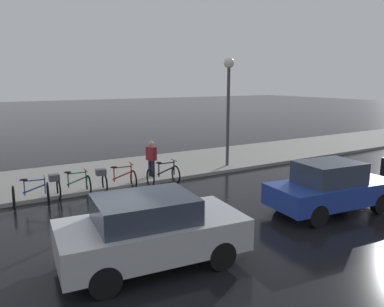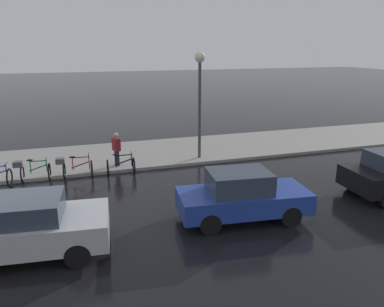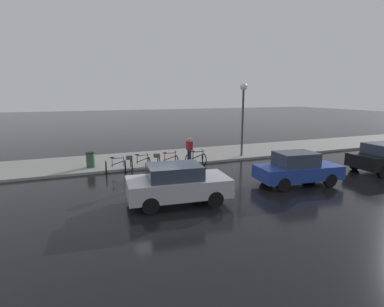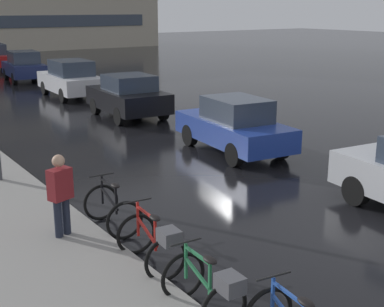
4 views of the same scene
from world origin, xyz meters
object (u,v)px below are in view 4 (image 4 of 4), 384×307
object	(u,v)px
bicycle_farthest	(112,209)
bicycle_second	(208,288)
car_white	(71,79)
pedestrian	(61,194)
car_blue	(234,126)
bicycle_third	(154,242)
car_navy	(24,66)
car_black	(128,96)

from	to	relation	value
bicycle_farthest	bicycle_second	bearing A→B (deg)	-95.11
car_white	pedestrian	bearing A→B (deg)	-112.66
car_blue	car_white	size ratio (longest dim) A/B	0.95
bicycle_second	car_blue	xyz separation A→B (m)	(5.66, 6.52, 0.30)
bicycle_second	bicycle_third	xyz separation A→B (m)	(0.12, 1.61, 0.00)
bicycle_farthest	car_blue	size ratio (longest dim) A/B	0.28
bicycle_third	bicycle_farthest	xyz separation A→B (m)	(0.19, 1.88, -0.09)
bicycle_third	pedestrian	size ratio (longest dim) A/B	0.89
bicycle_second	car_white	size ratio (longest dim) A/B	0.31
bicycle_third	pedestrian	xyz separation A→B (m)	(-0.80, 1.84, 0.42)
bicycle_farthest	pedestrian	size ratio (longest dim) A/B	0.72
bicycle_second	car_blue	bearing A→B (deg)	49.05
car_white	pedestrian	xyz separation A→B (m)	(-6.23, -14.93, 0.07)
bicycle_farthest	car_navy	world-z (taller)	car_navy
bicycle_second	car_white	xyz separation A→B (m)	(5.55, 18.37, 0.36)
bicycle_farthest	car_navy	xyz separation A→B (m)	(5.18, 21.59, 0.42)
bicycle_second	car_black	world-z (taller)	car_black
car_blue	car_black	xyz separation A→B (m)	(-0.11, 6.21, 0.02)
bicycle_second	bicycle_third	size ratio (longest dim) A/B	0.94
bicycle_third	bicycle_farthest	size ratio (longest dim) A/B	1.23
bicycle_second	car_black	distance (m)	13.90
bicycle_second	car_blue	distance (m)	8.64
bicycle_second	bicycle_third	distance (m)	1.62
car_black	pedestrian	size ratio (longest dim) A/B	2.38
car_blue	car_black	world-z (taller)	car_black
car_blue	car_white	distance (m)	11.85
bicycle_third	pedestrian	bearing A→B (deg)	113.58
bicycle_farthest	car_blue	bearing A→B (deg)	29.57
bicycle_third	car_navy	bearing A→B (deg)	77.11
bicycle_second	pedestrian	world-z (taller)	pedestrian
bicycle_farthest	car_navy	size ratio (longest dim) A/B	0.29
bicycle_third	car_black	xyz separation A→B (m)	(5.42, 11.12, 0.31)
pedestrian	car_black	bearing A→B (deg)	56.17
bicycle_third	car_navy	world-z (taller)	car_navy
bicycle_third	bicycle_farthest	world-z (taller)	bicycle_third
bicycle_second	bicycle_farthest	world-z (taller)	bicycle_farthest
bicycle_second	pedestrian	distance (m)	3.54
car_black	car_navy	bearing A→B (deg)	90.25
car_navy	pedestrian	xyz separation A→B (m)	(-6.17, -21.63, 0.09)
car_white	bicycle_third	bearing A→B (deg)	-107.95
bicycle_farthest	car_black	distance (m)	10.63
car_white	bicycle_second	bearing A→B (deg)	-106.82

